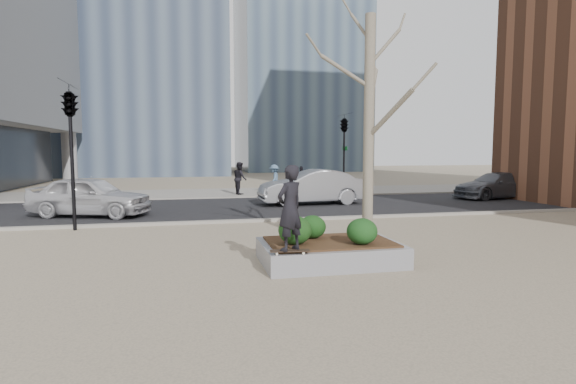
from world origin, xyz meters
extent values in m
plane|color=gray|center=(0.00, 0.00, 0.00)|extent=(120.00, 120.00, 0.00)
cube|color=black|center=(0.00, 10.00, 0.01)|extent=(60.00, 8.00, 0.02)
cube|color=gray|center=(0.00, 17.00, 0.01)|extent=(60.00, 6.00, 0.02)
cube|color=gray|center=(1.00, 0.00, 0.23)|extent=(3.00, 2.00, 0.45)
cube|color=#382314|center=(1.00, 0.00, 0.47)|extent=(2.70, 1.70, 0.04)
ellipsoid|color=#103311|center=(0.16, -0.20, 0.79)|extent=(0.71, 0.71, 0.60)
ellipsoid|color=#123611|center=(0.71, 0.37, 0.75)|extent=(0.61, 0.61, 0.52)
ellipsoid|color=black|center=(1.55, -0.50, 0.77)|extent=(0.65, 0.65, 0.56)
imported|color=black|center=(-0.10, -0.88, 1.36)|extent=(0.73, 0.67, 1.67)
imported|color=silver|center=(-5.64, 8.59, 0.77)|extent=(4.77, 3.11, 1.51)
imported|color=gray|center=(3.48, 10.48, 0.81)|extent=(4.88, 1.91, 1.58)
imported|color=#4C4E57|center=(13.45, 10.88, 0.69)|extent=(4.78, 2.42, 1.33)
imported|color=black|center=(0.79, 15.82, 0.94)|extent=(0.79, 0.97, 1.82)
imported|color=#496683|center=(2.83, 16.19, 0.85)|extent=(0.95, 1.21, 1.65)
imported|color=black|center=(4.52, 16.47, 0.79)|extent=(0.90, 0.38, 1.53)
camera|label=1|loc=(-2.00, -9.31, 2.47)|focal=28.00mm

